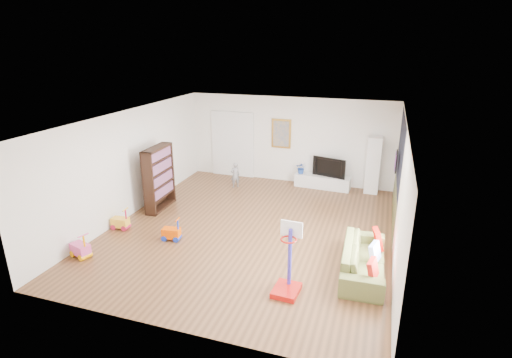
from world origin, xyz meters
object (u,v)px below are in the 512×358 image
(sofa, at_px, (364,259))
(media_console, at_px, (322,182))
(bookshelf, at_px, (159,178))
(basketball_hoop, at_px, (287,260))

(sofa, bearing_deg, media_console, 16.84)
(bookshelf, height_order, basketball_hoop, bookshelf)
(media_console, height_order, bookshelf, bookshelf)
(media_console, distance_m, basketball_hoop, 5.70)
(media_console, relative_size, bookshelf, 0.99)
(basketball_hoop, bearing_deg, media_console, 96.42)
(media_console, height_order, basketball_hoop, basketball_hoop)
(sofa, height_order, basketball_hoop, basketball_hoop)
(sofa, xyz_separation_m, basketball_hoop, (-1.25, -1.13, 0.37))
(media_console, bearing_deg, bookshelf, -139.09)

